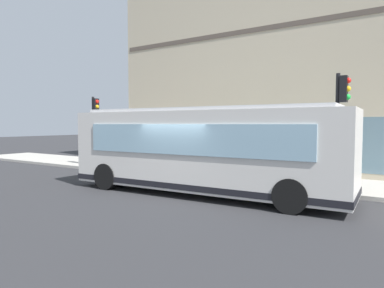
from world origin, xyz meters
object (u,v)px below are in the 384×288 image
(city_bus_nearside, at_px, (203,151))
(fire_hydrant, at_px, (265,169))
(newspaper_vending_box, at_px, (144,159))
(pedestrian_by_light_pole, at_px, (105,147))
(traffic_light_down_block, at_px, (95,118))
(traffic_light_near_corner, at_px, (341,109))
(pedestrian_near_building_entrance, at_px, (177,151))

(city_bus_nearside, distance_m, fire_hydrant, 4.18)
(fire_hydrant, relative_size, newspaper_vending_box, 0.82)
(fire_hydrant, height_order, pedestrian_by_light_pole, pedestrian_by_light_pole)
(city_bus_nearside, height_order, traffic_light_down_block, traffic_light_down_block)
(traffic_light_near_corner, height_order, pedestrian_by_light_pole, traffic_light_near_corner)
(traffic_light_near_corner, height_order, fire_hydrant, traffic_light_near_corner)
(pedestrian_by_light_pole, bearing_deg, fire_hydrant, -87.12)
(city_bus_nearside, relative_size, fire_hydrant, 13.71)
(pedestrian_near_building_entrance, bearing_deg, pedestrian_by_light_pole, 104.60)
(city_bus_nearside, height_order, pedestrian_near_building_entrance, city_bus_nearside)
(traffic_light_near_corner, distance_m, newspaper_vending_box, 10.53)
(traffic_light_down_block, distance_m, fire_hydrant, 9.75)
(pedestrian_by_light_pole, bearing_deg, traffic_light_near_corner, -94.86)
(pedestrian_near_building_entrance, relative_size, newspaper_vending_box, 1.75)
(pedestrian_by_light_pole, xyz_separation_m, pedestrian_near_building_entrance, (1.13, -4.35, -0.13))
(city_bus_nearside, height_order, pedestrian_by_light_pole, city_bus_nearside)
(city_bus_nearside, relative_size, newspaper_vending_box, 11.27)
(newspaper_vending_box, bearing_deg, city_bus_nearside, -121.67)
(fire_hydrant, distance_m, pedestrian_near_building_entrance, 5.33)
(city_bus_nearside, height_order, traffic_light_near_corner, traffic_light_near_corner)
(pedestrian_near_building_entrance, distance_m, newspaper_vending_box, 1.86)
(traffic_light_down_block, bearing_deg, pedestrian_by_light_pole, 14.98)
(traffic_light_near_corner, distance_m, fire_hydrant, 4.47)
(city_bus_nearside, relative_size, pedestrian_by_light_pole, 5.73)
(city_bus_nearside, height_order, newspaper_vending_box, city_bus_nearside)
(traffic_light_down_block, xyz_separation_m, pedestrian_near_building_entrance, (2.06, -4.10, -1.79))
(pedestrian_by_light_pole, relative_size, newspaper_vending_box, 1.97)
(traffic_light_down_block, xyz_separation_m, fire_hydrant, (1.41, -9.36, -2.33))
(city_bus_nearside, bearing_deg, traffic_light_near_corner, -60.22)
(pedestrian_near_building_entrance, bearing_deg, traffic_light_down_block, 116.62)
(traffic_light_down_block, distance_m, pedestrian_near_building_entrance, 4.93)
(city_bus_nearside, distance_m, pedestrian_by_light_pole, 9.47)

